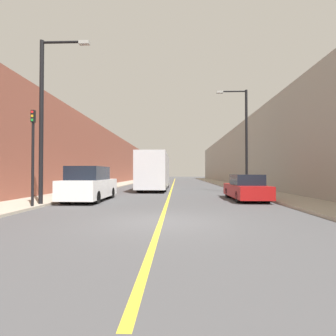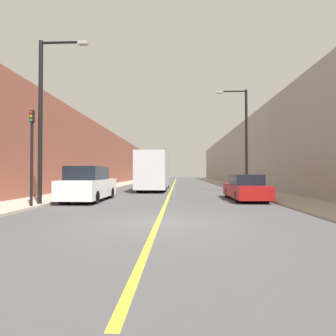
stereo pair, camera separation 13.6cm
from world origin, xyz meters
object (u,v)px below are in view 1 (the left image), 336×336
at_px(street_lamp_right, 244,134).
at_px(street_lamp_left, 45,111).
at_px(parked_suv_left, 89,185).
at_px(traffic_light, 33,154).
at_px(car_right_near, 246,188).
at_px(bus, 155,171).

bearing_deg(street_lamp_right, street_lamp_left, -144.13).
xyz_separation_m(parked_suv_left, traffic_light, (-1.45, -3.34, 1.55)).
distance_m(parked_suv_left, car_right_near, 9.12).
bearing_deg(car_right_near, street_lamp_right, 76.69).
bearing_deg(bus, street_lamp_right, -29.09).
xyz_separation_m(street_lamp_right, traffic_light, (-11.76, -9.33, -2.21)).
bearing_deg(bus, car_right_near, -56.46).
height_order(parked_suv_left, street_lamp_right, street_lamp_right).
height_order(street_lamp_left, street_lamp_right, street_lamp_right).
bearing_deg(parked_suv_left, car_right_near, 4.88).
xyz_separation_m(bus, parked_suv_left, (-2.89, -10.12, -0.89)).
distance_m(parked_suv_left, street_lamp_left, 4.63).
xyz_separation_m(bus, street_lamp_right, (7.43, -4.13, 2.87)).
relative_size(street_lamp_right, traffic_light, 1.87).
xyz_separation_m(street_lamp_left, traffic_light, (-0.09, -0.90, -2.14)).
distance_m(bus, car_right_near, 11.27).
xyz_separation_m(street_lamp_left, street_lamp_right, (11.67, 8.44, 0.07)).
bearing_deg(traffic_light, street_lamp_right, 38.43).
xyz_separation_m(parked_suv_left, street_lamp_left, (-1.35, -2.45, 3.69)).
bearing_deg(bus, traffic_light, -107.84).
distance_m(bus, street_lamp_right, 8.97).
xyz_separation_m(parked_suv_left, street_lamp_right, (10.31, 5.99, 3.76)).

